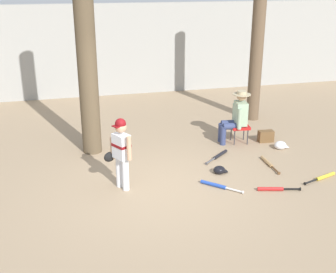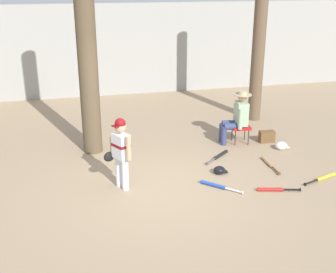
# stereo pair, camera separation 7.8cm
# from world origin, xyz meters

# --- Properties ---
(ground_plane) EXTENTS (60.00, 60.00, 0.00)m
(ground_plane) POSITION_xyz_m (0.00, 0.00, 0.00)
(ground_plane) COLOR #9E8466
(concrete_back_wall) EXTENTS (18.00, 0.36, 2.79)m
(concrete_back_wall) POSITION_xyz_m (0.00, 6.83, 1.40)
(concrete_back_wall) COLOR #9E9E99
(concrete_back_wall) RESTS_ON ground
(tree_near_player) EXTENTS (0.61, 0.61, 4.89)m
(tree_near_player) POSITION_xyz_m (-1.01, 2.07, 2.14)
(tree_near_player) COLOR brown
(tree_near_player) RESTS_ON ground
(tree_behind_spectator) EXTENTS (0.45, 0.45, 4.38)m
(tree_behind_spectator) POSITION_xyz_m (3.29, 3.32, 1.97)
(tree_behind_spectator) COLOR brown
(tree_behind_spectator) RESTS_ON ground
(young_ballplayer) EXTENTS (0.49, 0.53, 1.31)m
(young_ballplayer) POSITION_xyz_m (-0.66, 0.20, 0.74)
(young_ballplayer) COLOR white
(young_ballplayer) RESTS_ON ground
(folding_stool) EXTENTS (0.45, 0.45, 0.41)m
(folding_stool) POSITION_xyz_m (2.26, 1.79, 0.36)
(folding_stool) COLOR red
(folding_stool) RESTS_ON ground
(seated_spectator) EXTENTS (0.67, 0.54, 1.20)m
(seated_spectator) POSITION_xyz_m (2.16, 1.80, 0.64)
(seated_spectator) COLOR navy
(seated_spectator) RESTS_ON ground
(handbag_beside_stool) EXTENTS (0.35, 0.20, 0.26)m
(handbag_beside_stool) POSITION_xyz_m (2.87, 1.67, 0.13)
(handbag_beside_stool) COLOR brown
(handbag_beside_stool) RESTS_ON ground
(bat_blue_youth) EXTENTS (0.62, 0.63, 0.07)m
(bat_blue_youth) POSITION_xyz_m (0.99, -0.19, 0.03)
(bat_blue_youth) COLOR #2347AD
(bat_blue_youth) RESTS_ON ground
(bat_black_composite) EXTENTS (0.67, 0.58, 0.07)m
(bat_black_composite) POSITION_xyz_m (1.52, 1.10, 0.03)
(bat_black_composite) COLOR black
(bat_black_composite) RESTS_ON ground
(bat_wood_tan) EXTENTS (0.10, 0.81, 0.07)m
(bat_wood_tan) POSITION_xyz_m (2.34, 0.49, 0.03)
(bat_wood_tan) COLOR tan
(bat_wood_tan) RESTS_ON ground
(bat_yellow_trainer) EXTENTS (0.79, 0.32, 0.07)m
(bat_yellow_trainer) POSITION_xyz_m (3.03, -0.36, 0.03)
(bat_yellow_trainer) COLOR yellow
(bat_yellow_trainer) RESTS_ON ground
(bat_red_barrel) EXTENTS (0.75, 0.25, 0.07)m
(bat_red_barrel) POSITION_xyz_m (1.92, -0.57, 0.03)
(bat_red_barrel) COLOR red
(bat_red_barrel) RESTS_ON ground
(batting_helmet_black) EXTENTS (0.27, 0.21, 0.16)m
(batting_helmet_black) POSITION_xyz_m (1.24, 0.34, 0.07)
(batting_helmet_black) COLOR black
(batting_helmet_black) RESTS_ON ground
(batting_helmet_white) EXTENTS (0.31, 0.24, 0.18)m
(batting_helmet_white) POSITION_xyz_m (2.99, 1.20, 0.08)
(batting_helmet_white) COLOR silver
(batting_helmet_white) RESTS_ON ground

